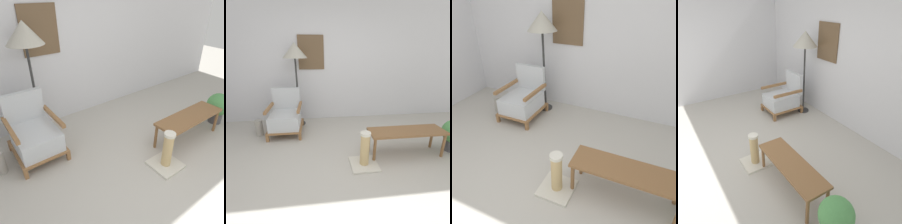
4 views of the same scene
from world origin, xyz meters
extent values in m
plane|color=#B7B2A8|center=(0.00, 0.00, 0.00)|extent=(14.00, 14.00, 0.00)
cube|color=silver|center=(0.00, 2.50, 1.35)|extent=(8.00, 0.06, 2.70)
cube|color=brown|center=(-0.47, 2.46, 1.55)|extent=(0.56, 0.02, 0.72)
cube|color=olive|center=(-1.31, 1.37, 0.06)|extent=(0.05, 0.05, 0.13)
cube|color=olive|center=(-0.73, 1.37, 0.06)|extent=(0.05, 0.05, 0.13)
cube|color=olive|center=(-1.31, 2.06, 0.06)|extent=(0.05, 0.05, 0.13)
cube|color=olive|center=(-0.73, 2.06, 0.06)|extent=(0.05, 0.05, 0.13)
cube|color=olive|center=(-1.02, 1.71, 0.14)|extent=(0.64, 0.74, 0.03)
cube|color=silver|center=(-1.02, 1.69, 0.29)|extent=(0.56, 0.64, 0.26)
cube|color=silver|center=(-1.02, 2.05, 0.64)|extent=(0.56, 0.08, 0.44)
cube|color=olive|center=(-1.31, 1.71, 0.54)|extent=(0.05, 0.68, 0.05)
cube|color=olive|center=(-0.73, 1.71, 0.54)|extent=(0.05, 0.68, 0.05)
cylinder|color=#2D2D2D|center=(-0.79, 2.15, 0.01)|extent=(0.25, 0.25, 0.03)
cylinder|color=#2D2D2D|center=(-0.79, 2.15, 0.74)|extent=(0.04, 0.04, 1.42)
cone|color=#B2AD9E|center=(-0.79, 2.15, 1.60)|extent=(0.50, 0.50, 0.30)
cube|color=brown|center=(0.98, 0.68, 0.40)|extent=(1.18, 0.37, 0.04)
cylinder|color=brown|center=(0.43, 0.53, 0.19)|extent=(0.04, 0.04, 0.39)
cylinder|color=brown|center=(0.43, 0.82, 0.19)|extent=(0.04, 0.04, 0.39)
cylinder|color=#9E998E|center=(-1.54, 1.67, 0.16)|extent=(0.15, 0.15, 0.31)
cube|color=beige|center=(0.26, 0.47, 0.01)|extent=(0.39, 0.39, 0.03)
cylinder|color=tan|center=(0.26, 0.47, 0.26)|extent=(0.13, 0.13, 0.46)
cylinder|color=beige|center=(0.26, 0.47, 0.51)|extent=(0.15, 0.15, 0.04)
camera|label=1|loc=(-1.65, -0.86, 2.10)|focal=35.00mm
camera|label=2|loc=(-0.39, -1.63, 1.58)|focal=28.00mm
camera|label=3|loc=(1.06, -1.11, 2.10)|focal=35.00mm
camera|label=4|loc=(2.80, -0.52, 2.33)|focal=35.00mm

